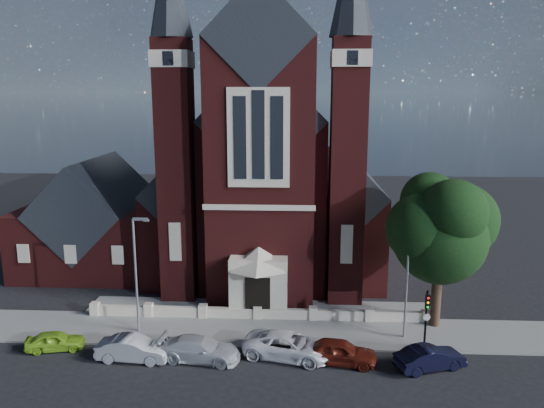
{
  "coord_description": "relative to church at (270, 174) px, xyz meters",
  "views": [
    {
      "loc": [
        2.88,
        -29.25,
        16.14
      ],
      "look_at": [
        0.75,
        12.0,
        7.42
      ],
      "focal_mm": 35.0,
      "sensor_mm": 36.0,
      "label": 1
    }
  ],
  "objects": [
    {
      "name": "street_tree",
      "position": [
        12.6,
        -17.23,
        -1.23
      ],
      "size": [
        6.4,
        6.6,
        10.7
      ],
      "color": "black",
      "rests_on": "ground"
    },
    {
      "name": "car_silver_a",
      "position": [
        -7.17,
        -22.74,
        -7.44
      ],
      "size": [
        4.58,
        1.83,
        1.48
      ],
      "primitive_type": "imported",
      "rotation": [
        0.0,
        0.0,
        1.51
      ],
      "color": "#9A9CA1",
      "rests_on": "ground"
    },
    {
      "name": "car_dark_red",
      "position": [
        5.45,
        -22.51,
        -7.43
      ],
      "size": [
        4.66,
        2.41,
        1.51
      ],
      "primitive_type": "imported",
      "rotation": [
        0.0,
        0.0,
        1.43
      ],
      "color": "#53170E",
      "rests_on": "ground"
    },
    {
      "name": "car_silver_b",
      "position": [
        -3.09,
        -22.55,
        -7.46
      ],
      "size": [
        5.23,
        2.64,
        1.46
      ],
      "primitive_type": "imported",
      "rotation": [
        0.0,
        0.0,
        1.45
      ],
      "color": "#B7BAC0",
      "rests_on": "ground"
    },
    {
      "name": "forecourt_paving",
      "position": [
        0.0,
        -14.44,
        -8.19
      ],
      "size": [
        26.0,
        3.0,
        0.14
      ],
      "primitive_type": "cube",
      "color": "slate",
      "rests_on": "ground"
    },
    {
      "name": "street_lamp_left",
      "position": [
        -7.91,
        -18.94,
        -3.59
      ],
      "size": [
        1.16,
        0.22,
        8.09
      ],
      "color": "gray",
      "rests_on": "ground"
    },
    {
      "name": "ground",
      "position": [
        0.0,
        -7.94,
        -8.19
      ],
      "size": [
        120.0,
        120.0,
        0.0
      ],
      "primitive_type": "plane",
      "color": "black",
      "rests_on": "ground"
    },
    {
      "name": "street_lamp_right",
      "position": [
        10.09,
        -18.94,
        -3.59
      ],
      "size": [
        1.16,
        0.22,
        8.09
      ],
      "color": "gray",
      "rests_on": "ground"
    },
    {
      "name": "car_white_suv",
      "position": [
        2.32,
        -21.89,
        -7.41
      ],
      "size": [
        5.99,
        3.74,
        1.54
      ],
      "primitive_type": "imported",
      "rotation": [
        0.0,
        0.0,
        1.35
      ],
      "color": "white",
      "rests_on": "ground"
    },
    {
      "name": "forecourt_wall",
      "position": [
        0.0,
        -16.44,
        -8.19
      ],
      "size": [
        24.0,
        0.4,
        0.9
      ],
      "primitive_type": "cube",
      "color": "#BCAB95",
      "rests_on": "ground"
    },
    {
      "name": "traffic_signal",
      "position": [
        11.0,
        -20.52,
        -5.6
      ],
      "size": [
        0.28,
        0.42,
        4.0
      ],
      "color": "black",
      "rests_on": "ground"
    },
    {
      "name": "car_navy",
      "position": [
        10.76,
        -22.9,
        -7.48
      ],
      "size": [
        4.51,
        2.83,
        1.4
      ],
      "primitive_type": "imported",
      "rotation": [
        0.0,
        0.0,
        1.91
      ],
      "color": "black",
      "rests_on": "ground"
    },
    {
      "name": "parish_hall",
      "position": [
        -16.0,
        -4.94,
        -4.17
      ],
      "size": [
        12.0,
        12.2,
        10.24
      ],
      "color": "#4D1514",
      "rests_on": "ground"
    },
    {
      "name": "pavement_strip",
      "position": [
        0.0,
        -18.44,
        -8.19
      ],
      "size": [
        60.0,
        5.0,
        0.12
      ],
      "primitive_type": "cube",
      "color": "slate",
      "rests_on": "ground"
    },
    {
      "name": "car_lime_van",
      "position": [
        -12.56,
        -21.7,
        -7.57
      ],
      "size": [
        3.83,
        2.17,
        1.23
      ],
      "primitive_type": "imported",
      "rotation": [
        0.0,
        0.0,
        1.78
      ],
      "color": "#88C226",
      "rests_on": "ground"
    },
    {
      "name": "church",
      "position": [
        0.0,
        0.0,
        0.0
      ],
      "size": [
        20.01,
        34.9,
        29.2
      ],
      "color": "#4D1514",
      "rests_on": "ground"
    }
  ]
}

